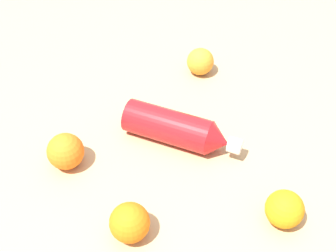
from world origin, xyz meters
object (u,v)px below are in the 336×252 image
Objects in this scene: orange_0 at (200,62)px; orange_2 at (66,151)px; orange_1 at (130,223)px; orange_3 at (284,209)px; water_bottle at (178,129)px.

orange_0 is 0.43m from orange_2.
orange_3 is (-0.28, -0.04, -0.00)m from orange_1.
orange_0 is at bearing -130.07° from orange_2.
orange_1 is 0.22m from orange_2.
orange_0 is at bearing -71.18° from orange_3.
orange_1 is at bearing 8.92° from orange_3.
orange_2 is (0.23, 0.08, 0.00)m from water_bottle.
orange_1 is at bearing 75.54° from orange_0.
orange_0 is (-0.05, -0.25, -0.00)m from water_bottle.
orange_1 reaches higher than orange_0.
orange_2 is (0.15, -0.16, 0.00)m from orange_1.
orange_2 is (0.27, 0.33, 0.00)m from orange_0.
water_bottle is at bearing 79.03° from orange_0.
water_bottle is at bearing -108.03° from orange_1.
orange_0 is 0.91× the size of orange_2.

